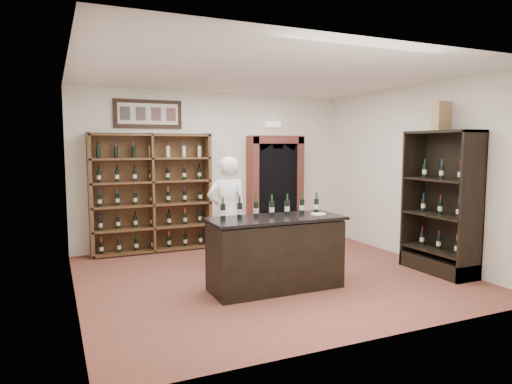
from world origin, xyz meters
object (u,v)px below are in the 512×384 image
tasting_counter (276,254)px  wine_crate (442,116)px  counter_bottle_0 (223,211)px  shopkeeper (227,212)px  wine_shelf (151,193)px  side_cabinet (441,224)px

tasting_counter → wine_crate: 3.31m
counter_bottle_0 → shopkeeper: size_ratio=0.17×
counter_bottle_0 → shopkeeper: 1.39m
tasting_counter → counter_bottle_0: bearing=170.3°
wine_shelf → counter_bottle_0: size_ratio=7.33×
wine_shelf → side_cabinet: bearing=-40.2°
side_cabinet → shopkeeper: size_ratio=1.23×
wine_shelf → tasting_counter: wine_shelf is taller
side_cabinet → wine_crate: bearing=149.3°
counter_bottle_0 → wine_shelf: bearing=97.7°
tasting_counter → shopkeeper: bearing=97.9°
wine_shelf → counter_bottle_0: wine_shelf is taller
wine_shelf → counter_bottle_0: bearing=-82.3°
wine_shelf → shopkeeper: size_ratio=1.23×
wine_shelf → tasting_counter: (1.10, -2.93, -0.61)m
shopkeeper → counter_bottle_0: bearing=71.8°
side_cabinet → shopkeeper: side_cabinet is taller
counter_bottle_0 → side_cabinet: side_cabinet is taller
shopkeeper → wine_crate: (2.87, -1.66, 1.52)m
tasting_counter → wine_crate: wine_crate is taller
wine_shelf → wine_crate: wine_crate is taller
tasting_counter → counter_bottle_0: size_ratio=6.27×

